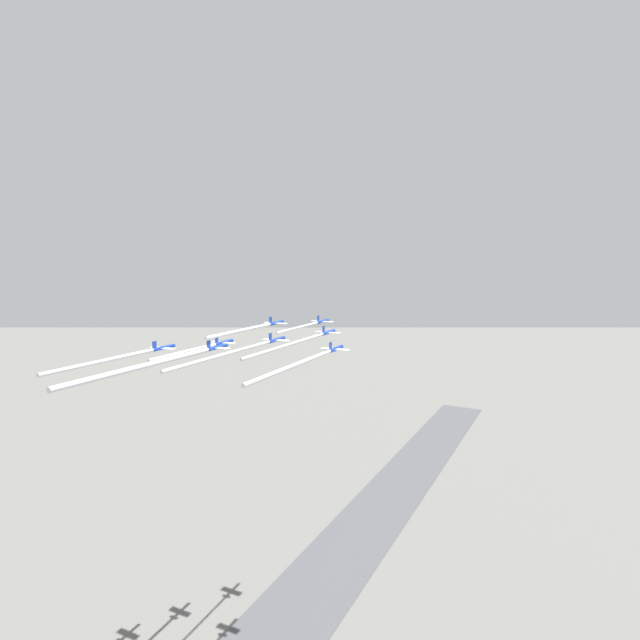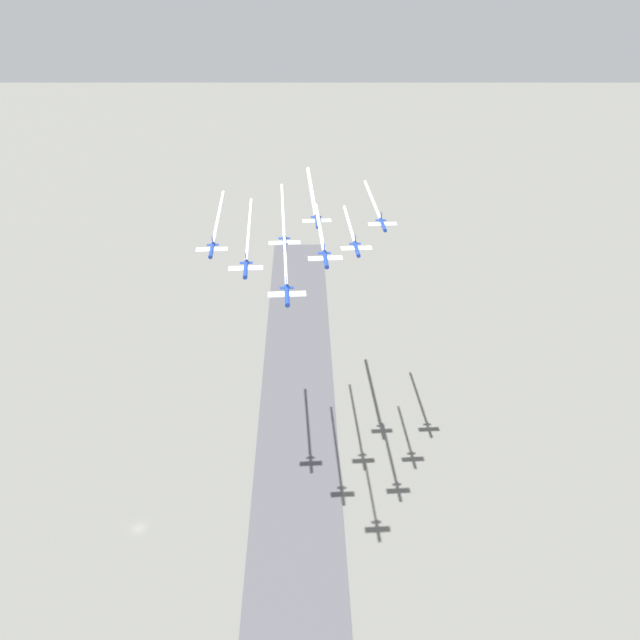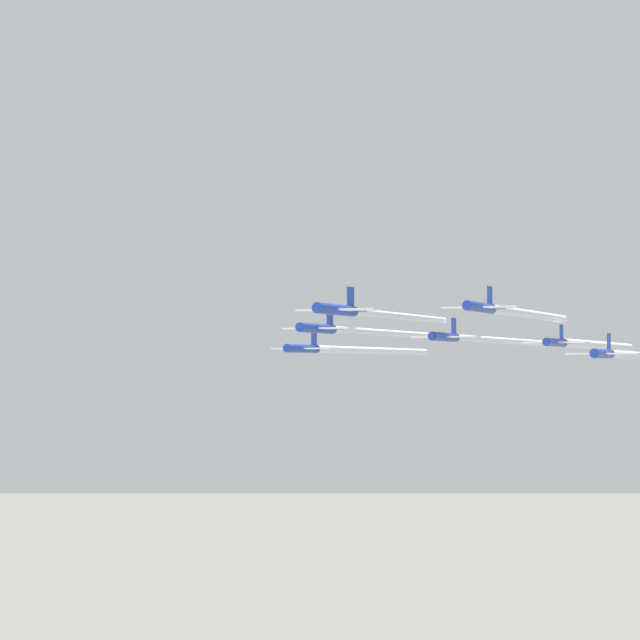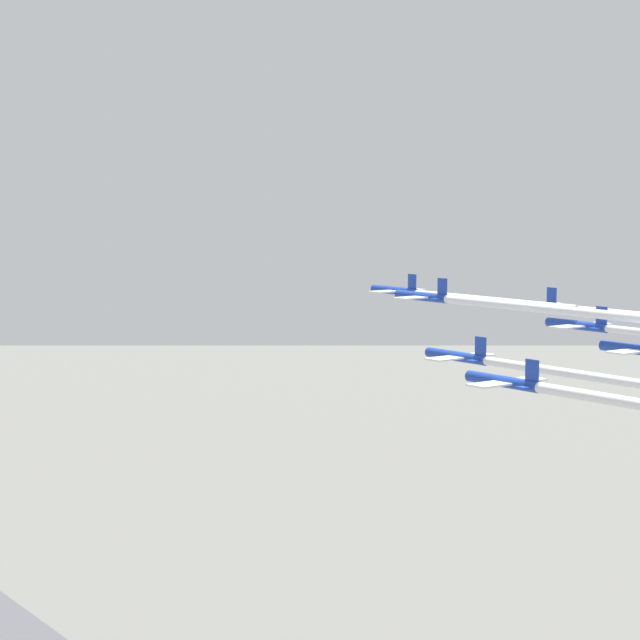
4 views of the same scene
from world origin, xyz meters
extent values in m
cylinder|color=#19389E|center=(-37.01, -50.49, 108.48)|extent=(9.81, 2.75, 1.19)
cube|color=white|center=(-36.37, -50.60, 108.48)|extent=(4.03, 9.40, 0.19)
cube|color=#19389E|center=(-33.05, -51.14, 109.97)|extent=(1.73, 0.43, 2.38)
cube|color=#19389E|center=(-33.05, -51.14, 108.48)|extent=(1.73, 3.61, 0.13)
cylinder|color=#19389E|center=(-21.05, -63.75, 109.31)|extent=(9.81, 2.75, 1.19)
cube|color=white|center=(-20.41, -63.85, 109.31)|extent=(4.03, 9.40, 0.19)
cube|color=#19389E|center=(-17.10, -64.39, 110.80)|extent=(1.73, 0.43, 2.38)
cube|color=#19389E|center=(-17.10, -64.39, 109.31)|extent=(1.73, 3.61, 0.13)
cylinder|color=#19389E|center=(-17.67, -42.99, 107.10)|extent=(9.81, 2.75, 1.19)
cube|color=white|center=(-17.03, -43.09, 107.10)|extent=(4.03, 9.40, 0.19)
cube|color=#19389E|center=(-13.71, -43.63, 108.59)|extent=(1.73, 0.43, 2.38)
cube|color=#19389E|center=(-13.71, -43.63, 107.10)|extent=(1.73, 3.61, 0.13)
cylinder|color=#19389E|center=(-5.10, -77.01, 103.98)|extent=(9.81, 2.75, 1.19)
cube|color=white|center=(-4.46, -77.11, 103.98)|extent=(4.03, 9.40, 0.19)
cube|color=#19389E|center=(-1.15, -77.65, 105.47)|extent=(1.73, 0.43, 2.38)
cube|color=#19389E|center=(-1.15, -77.65, 103.98)|extent=(1.73, 3.61, 0.13)
cylinder|color=#19389E|center=(-1.72, -56.25, 106.31)|extent=(9.81, 2.75, 1.19)
cube|color=white|center=(-1.07, -56.35, 106.31)|extent=(4.03, 9.40, 0.19)
cube|color=#19389E|center=(2.24, -56.89, 107.80)|extent=(1.73, 0.43, 2.38)
cube|color=#19389E|center=(2.24, -56.89, 106.31)|extent=(1.73, 3.61, 0.13)
cylinder|color=#19389E|center=(10.85, -90.26, 104.15)|extent=(9.81, 2.75, 1.19)
cube|color=white|center=(11.49, -90.37, 104.15)|extent=(4.03, 9.40, 0.19)
cube|color=#19389E|center=(14.81, -90.91, 105.64)|extent=(1.73, 0.43, 2.38)
cube|color=#19389E|center=(14.81, -90.91, 104.15)|extent=(1.73, 3.61, 0.13)
cylinder|color=#19389E|center=(14.24, -69.50, 105.80)|extent=(9.81, 2.75, 1.19)
cylinder|color=white|center=(-16.99, -53.75, 108.48)|extent=(30.54, 5.75, 0.81)
cylinder|color=white|center=(1.58, -67.44, 109.31)|extent=(35.81, 6.88, 1.09)
cylinder|color=white|center=(14.75, -80.24, 103.98)|extent=(30.24, 5.86, 0.97)
camera|label=1|loc=(149.16, 1.33, 131.70)|focal=28.00mm
camera|label=2|loc=(-166.04, -28.46, 178.66)|focal=35.00mm
camera|label=3|loc=(-166.32, -84.20, 102.45)|focal=70.00mm
camera|label=4|loc=(83.38, -193.60, 123.34)|focal=70.00mm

